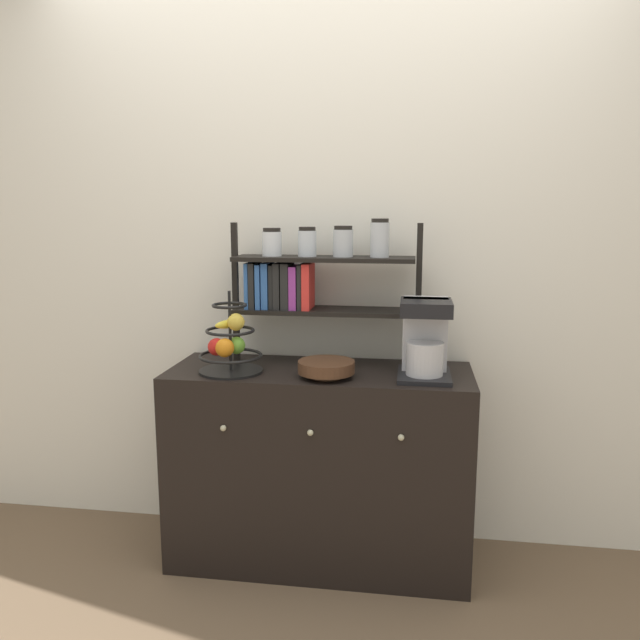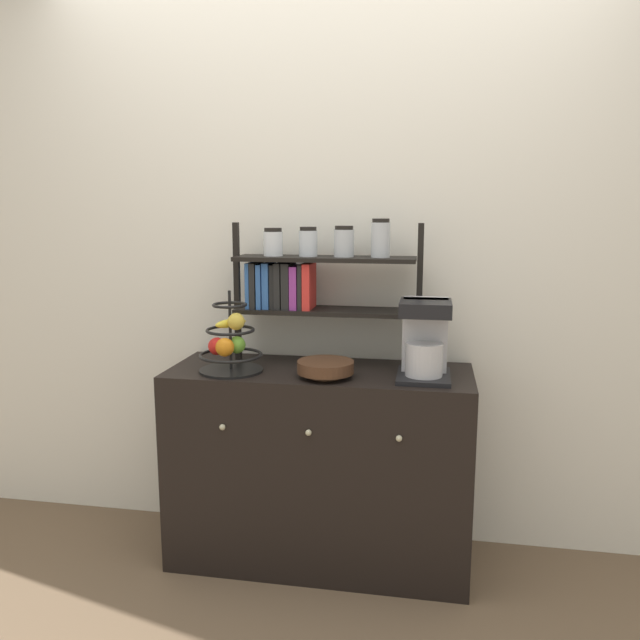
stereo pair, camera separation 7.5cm
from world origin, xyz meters
name	(u,v)px [view 2 (the right image)]	position (x,y,z in m)	size (l,w,h in m)	color
ground_plane	(309,588)	(0.00, 0.00, 0.00)	(12.00, 12.00, 0.00)	brown
wall_back	(331,253)	(0.00, 0.51, 1.30)	(7.00, 0.05, 2.60)	silver
sideboard	(320,466)	(0.00, 0.23, 0.42)	(1.25, 0.49, 0.84)	black
coffee_maker	(425,338)	(0.42, 0.20, 0.99)	(0.21, 0.26, 0.31)	black
fruit_stand	(230,344)	(-0.36, 0.15, 0.95)	(0.26, 0.26, 0.33)	black
wooden_bowl	(325,368)	(0.04, 0.12, 0.88)	(0.22, 0.22, 0.07)	#422819
shelf_hutch	(307,277)	(-0.08, 0.36, 1.21)	(0.81, 0.20, 0.62)	black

